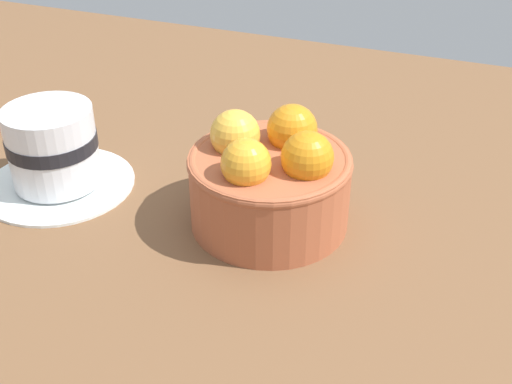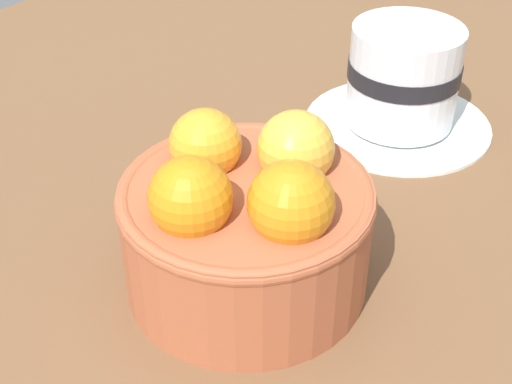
# 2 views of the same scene
# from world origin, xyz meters

# --- Properties ---
(ground_plane) EXTENTS (1.59, 0.96, 0.04)m
(ground_plane) POSITION_xyz_m (0.00, 0.00, -0.02)
(ground_plane) COLOR brown
(terracotta_bowl) EXTENTS (0.15, 0.15, 0.10)m
(terracotta_bowl) POSITION_xyz_m (0.00, 0.00, 0.05)
(terracotta_bowl) COLOR #AD5938
(terracotta_bowl) RESTS_ON ground_plane
(coffee_cup) EXTENTS (0.15, 0.15, 0.08)m
(coffee_cup) POSITION_xyz_m (-0.22, -0.02, 0.04)
(coffee_cup) COLOR white
(coffee_cup) RESTS_ON ground_plane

